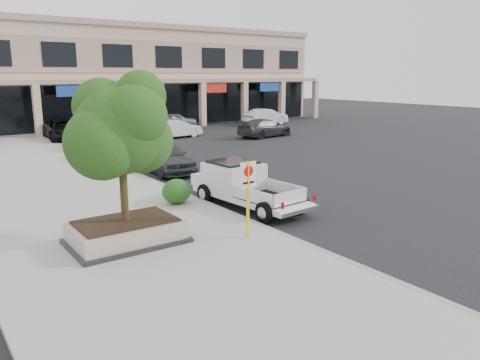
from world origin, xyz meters
The scene contains 19 objects.
ground centered at (0.00, 0.00, 0.00)m, with size 120.00×120.00×0.00m, color black.
sidewalk centered at (-5.50, 6.00, 0.07)m, with size 8.00×52.00×0.15m, color gray.
curb centered at (-1.55, 6.00, 0.07)m, with size 0.20×52.00×0.15m, color gray.
strip_mall centered at (8.00, 33.93, 4.75)m, with size 40.55×12.43×9.50m.
planter centered at (-5.73, 0.34, 0.48)m, with size 3.20×2.20×0.68m.
planter_tree centered at (-5.60, 0.49, 3.41)m, with size 2.90×2.55×4.00m.
no_parking_sign centered at (-2.60, -1.33, 1.63)m, with size 0.55×0.09×2.30m.
hedge centered at (-2.55, 3.24, 0.62)m, with size 1.10×0.99×0.94m, color #134513.
pickup_truck centered at (-0.35, 1.60, 0.83)m, with size 1.95×5.27×1.66m, color silver, non-canonical shape.
curb_car_a centered at (0.04, 9.37, 0.79)m, with size 1.86×4.63×1.58m, color #2D3033.
curb_car_b centered at (-0.56, 12.91, 0.79)m, with size 1.67×4.78×1.57m, color #9A9CA2.
curb_car_c centered at (-0.44, 17.65, 0.74)m, with size 2.08×5.11×1.48m, color silver.
curb_car_d centered at (-0.74, 24.38, 0.79)m, with size 2.63×5.71×1.59m, color black.
lot_car_a centered at (6.16, 21.38, 0.71)m, with size 1.68×4.17×1.42m, color #999AA0.
lot_car_b centered at (6.80, 20.85, 0.69)m, with size 1.47×4.22×1.39m, color silver.
lot_car_c centered at (12.84, 17.23, 0.71)m, with size 2.00×4.92×1.43m, color #2B2D2F.
lot_car_d centered at (2.00, 26.76, 0.78)m, with size 2.58×5.58×1.55m, color black.
lot_car_e centered at (10.37, 27.62, 0.68)m, with size 1.60×3.98×1.35m, color #A1A4A9.
lot_car_f centered at (18.62, 24.32, 0.79)m, with size 1.66×4.77×1.57m, color silver.
Camera 1 is at (-10.51, -11.98, 4.91)m, focal length 35.00 mm.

